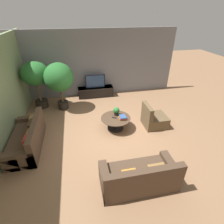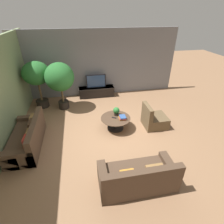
{
  "view_description": "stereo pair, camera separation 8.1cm",
  "coord_description": "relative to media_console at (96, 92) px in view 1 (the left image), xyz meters",
  "views": [
    {
      "loc": [
        -0.99,
        -4.82,
        3.7
      ],
      "look_at": [
        0.09,
        0.37,
        0.55
      ],
      "focal_mm": 28.0,
      "sensor_mm": 36.0,
      "label": 1
    },
    {
      "loc": [
        -0.91,
        -4.84,
        3.7
      ],
      "look_at": [
        0.09,
        0.37,
        0.55
      ],
      "focal_mm": 28.0,
      "sensor_mm": 36.0,
      "label": 2
    }
  ],
  "objects": [
    {
      "name": "coffee_table",
      "position": [
        0.36,
        -2.79,
        0.07
      ],
      "size": [
        1.03,
        1.03,
        0.44
      ],
      "color": "black",
      "rests_on": "ground"
    },
    {
      "name": "ground_plane",
      "position": [
        0.19,
        -2.94,
        -0.24
      ],
      "size": [
        24.0,
        24.0,
        0.0
      ],
      "primitive_type": "plane",
      "color": "#8C6647"
    },
    {
      "name": "couch_near_entry",
      "position": [
        0.39,
        -5.2,
        0.04
      ],
      "size": [
        1.81,
        0.84,
        0.84
      ],
      "rotation": [
        0.0,
        0.0,
        3.14
      ],
      "color": "#4C3828",
      "rests_on": "ground"
    },
    {
      "name": "couch_by_wall",
      "position": [
        -2.47,
        -3.18,
        0.05
      ],
      "size": [
        0.84,
        1.97,
        0.84
      ],
      "rotation": [
        0.0,
        0.0,
        -1.57
      ],
      "color": "#4C3828",
      "rests_on": "ground"
    },
    {
      "name": "potted_palm_corner",
      "position": [
        -1.51,
        -0.93,
        1.1
      ],
      "size": [
        1.13,
        1.13,
        1.96
      ],
      "color": "black",
      "rests_on": "ground"
    },
    {
      "name": "potted_plant_tabletop",
      "position": [
        0.42,
        -2.61,
        0.36
      ],
      "size": [
        0.23,
        0.23,
        0.3
      ],
      "color": "black",
      "rests_on": "coffee_table"
    },
    {
      "name": "potted_palm_tall",
      "position": [
        -2.42,
        -0.61,
        1.16
      ],
      "size": [
        1.08,
        1.08,
        1.96
      ],
      "color": "black",
      "rests_on": "ground"
    },
    {
      "name": "book_stack",
      "position": [
        0.58,
        -2.89,
        0.24
      ],
      "size": [
        0.26,
        0.3,
        0.09
      ],
      "color": "gold",
      "rests_on": "coffee_table"
    },
    {
      "name": "armchair_wicker",
      "position": [
        1.74,
        -2.9,
        0.03
      ],
      "size": [
        0.8,
        0.76,
        0.86
      ],
      "rotation": [
        0.0,
        0.0,
        1.57
      ],
      "color": "brown",
      "rests_on": "ground"
    },
    {
      "name": "media_console",
      "position": [
        0.0,
        0.0,
        0.0
      ],
      "size": [
        1.7,
        0.5,
        0.46
      ],
      "color": "black",
      "rests_on": "ground"
    },
    {
      "name": "remote_black",
      "position": [
        0.31,
        -2.79,
        0.21
      ],
      "size": [
        0.16,
        0.11,
        0.02
      ],
      "primitive_type": "cube",
      "rotation": [
        0.0,
        0.0,
        1.05
      ],
      "color": "black",
      "rests_on": "coffee_table"
    },
    {
      "name": "back_wall_stone",
      "position": [
        0.19,
        0.32,
        1.26
      ],
      "size": [
        7.4,
        0.12,
        3.0
      ],
      "primitive_type": "cube",
      "color": "slate",
      "rests_on": "ground"
    },
    {
      "name": "television",
      "position": [
        0.0,
        -0.0,
        0.53
      ],
      "size": [
        0.91,
        0.13,
        0.63
      ],
      "color": "black",
      "rests_on": "media_console"
    }
  ]
}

